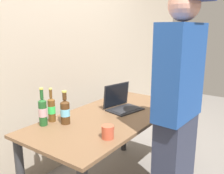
{
  "coord_description": "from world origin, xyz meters",
  "views": [
    {
      "loc": [
        -1.66,
        -1.21,
        1.49
      ],
      "look_at": [
        0.03,
        0.0,
        0.99
      ],
      "focal_mm": 39.53,
      "sensor_mm": 36.0,
      "label": 1
    }
  ],
  "objects_px": {
    "beer_bottle_brown": "(43,111)",
    "person_figure": "(177,110)",
    "beer_bottle_green": "(65,111)",
    "coffee_mug": "(108,132)",
    "laptop": "(122,103)",
    "beer_bottle_dark": "(52,109)"
  },
  "relations": [
    {
      "from": "beer_bottle_dark",
      "to": "laptop",
      "type": "bearing_deg",
      "value": -26.51
    },
    {
      "from": "laptop",
      "to": "coffee_mug",
      "type": "xyz_separation_m",
      "value": [
        -0.58,
        -0.27,
        -0.01
      ]
    },
    {
      "from": "beer_bottle_brown",
      "to": "person_figure",
      "type": "distance_m",
      "value": 1.02
    },
    {
      "from": "laptop",
      "to": "beer_bottle_brown",
      "type": "relative_size",
      "value": 1.17
    },
    {
      "from": "beer_bottle_green",
      "to": "coffee_mug",
      "type": "xyz_separation_m",
      "value": [
        -0.02,
        -0.44,
        -0.06
      ]
    },
    {
      "from": "laptop",
      "to": "person_figure",
      "type": "xyz_separation_m",
      "value": [
        -0.23,
        -0.63,
        0.12
      ]
    },
    {
      "from": "beer_bottle_brown",
      "to": "laptop",
      "type": "bearing_deg",
      "value": -22.39
    },
    {
      "from": "beer_bottle_green",
      "to": "person_figure",
      "type": "relative_size",
      "value": 0.15
    },
    {
      "from": "beer_bottle_brown",
      "to": "coffee_mug",
      "type": "distance_m",
      "value": 0.57
    },
    {
      "from": "laptop",
      "to": "beer_bottle_brown",
      "type": "xyz_separation_m",
      "value": [
        -0.69,
        0.28,
        0.06
      ]
    },
    {
      "from": "beer_bottle_dark",
      "to": "beer_bottle_green",
      "type": "height_order",
      "value": "beer_bottle_dark"
    },
    {
      "from": "beer_bottle_brown",
      "to": "person_figure",
      "type": "height_order",
      "value": "person_figure"
    },
    {
      "from": "beer_bottle_green",
      "to": "coffee_mug",
      "type": "relative_size",
      "value": 2.27
    },
    {
      "from": "laptop",
      "to": "coffee_mug",
      "type": "height_order",
      "value": "laptop"
    },
    {
      "from": "beer_bottle_green",
      "to": "beer_bottle_brown",
      "type": "relative_size",
      "value": 0.9
    },
    {
      "from": "laptop",
      "to": "beer_bottle_dark",
      "type": "height_order",
      "value": "beer_bottle_dark"
    },
    {
      "from": "beer_bottle_brown",
      "to": "person_figure",
      "type": "bearing_deg",
      "value": -63.35
    },
    {
      "from": "beer_bottle_dark",
      "to": "coffee_mug",
      "type": "height_order",
      "value": "beer_bottle_dark"
    },
    {
      "from": "laptop",
      "to": "beer_bottle_dark",
      "type": "relative_size",
      "value": 1.27
    },
    {
      "from": "beer_bottle_green",
      "to": "beer_bottle_brown",
      "type": "height_order",
      "value": "beer_bottle_brown"
    },
    {
      "from": "beer_bottle_brown",
      "to": "beer_bottle_green",
      "type": "bearing_deg",
      "value": -43.06
    },
    {
      "from": "beer_bottle_green",
      "to": "laptop",
      "type": "bearing_deg",
      "value": -16.46
    }
  ]
}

